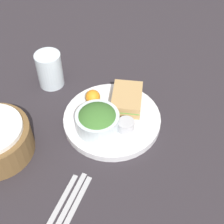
# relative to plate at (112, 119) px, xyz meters

# --- Properties ---
(ground_plane) EXTENTS (4.00, 4.00, 0.00)m
(ground_plane) POSITION_rel_plate_xyz_m (0.00, 0.00, -0.01)
(ground_plane) COLOR #2D282D
(plate) EXTENTS (0.27, 0.27, 0.02)m
(plate) POSITION_rel_plate_xyz_m (0.00, 0.00, 0.00)
(plate) COLOR silver
(plate) RESTS_ON ground_plane
(sandwich) EXTENTS (0.13, 0.10, 0.04)m
(sandwich) POSITION_rel_plate_xyz_m (0.06, -0.02, 0.03)
(sandwich) COLOR tan
(sandwich) RESTS_ON plate
(salad_bowl) EXTENTS (0.11, 0.11, 0.07)m
(salad_bowl) POSITION_rel_plate_xyz_m (-0.05, 0.02, 0.04)
(salad_bowl) COLOR silver
(salad_bowl) RESTS_ON plate
(dressing_cup) EXTENTS (0.04, 0.04, 0.03)m
(dressing_cup) POSITION_rel_plate_xyz_m (-0.03, -0.05, 0.03)
(dressing_cup) COLOR #B7B7BC
(dressing_cup) RESTS_ON plate
(orange_wedge) EXTENTS (0.04, 0.04, 0.04)m
(orange_wedge) POSITION_rel_plate_xyz_m (0.04, 0.07, 0.03)
(orange_wedge) COLOR orange
(orange_wedge) RESTS_ON plate
(drink_glass) EXTENTS (0.08, 0.08, 0.11)m
(drink_glass) POSITION_rel_plate_xyz_m (0.09, 0.23, 0.04)
(drink_glass) COLOR silver
(drink_glass) RESTS_ON ground_plane
(fork) EXTENTS (0.16, 0.02, 0.01)m
(fork) POSITION_rel_plate_xyz_m (-0.26, -0.00, -0.01)
(fork) COLOR #B2B2B7
(fork) RESTS_ON ground_plane
(knife) EXTENTS (0.17, 0.02, 0.01)m
(knife) POSITION_rel_plate_xyz_m (-0.26, 0.02, -0.01)
(knife) COLOR #B2B2B7
(knife) RESTS_ON ground_plane
(spoon) EXTENTS (0.15, 0.02, 0.01)m
(spoon) POSITION_rel_plate_xyz_m (-0.26, 0.03, -0.01)
(spoon) COLOR #B2B2B7
(spoon) RESTS_ON ground_plane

